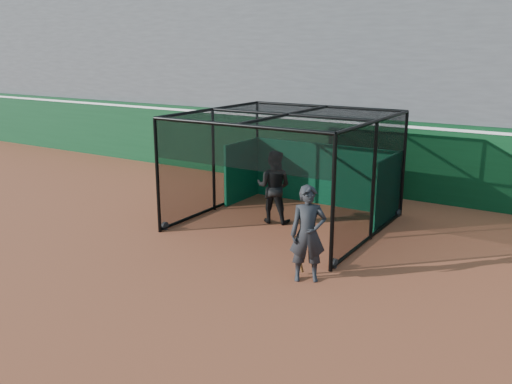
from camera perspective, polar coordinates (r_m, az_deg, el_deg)
The scene contains 6 objects.
ground at distance 12.19m, azimuth -7.76°, elevation -7.99°, with size 120.00×120.00×0.00m, color brown.
outfield_wall at distance 18.87m, azimuth 8.83°, elevation 4.22°, with size 50.00×0.50×2.50m.
grandstand at distance 22.08m, azimuth 13.19°, elevation 13.85°, with size 50.00×7.85×8.95m.
batting_cage at distance 14.76m, azimuth 3.27°, elevation 2.30°, with size 5.03×4.96×3.02m.
batter at distance 14.97m, azimuth 1.88°, elevation 0.56°, with size 0.99×0.77×2.03m, color black.
on_deck_player at distance 11.21m, azimuth 5.48°, elevation -4.42°, with size 0.89×0.80×2.04m.
Camera 1 is at (7.30, -8.56, 4.69)m, focal length 38.00 mm.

